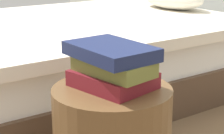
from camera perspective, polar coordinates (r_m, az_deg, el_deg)
bed at (r=2.57m, az=-4.34°, el=1.96°), size 1.60×2.06×0.62m
book_maroon at (r=1.35m, az=0.12°, el=-1.78°), size 0.28×0.24×0.05m
book_olive at (r=1.31m, az=0.19°, el=0.15°), size 0.28×0.18×0.05m
book_navy at (r=1.31m, az=-0.28°, el=2.30°), size 0.30×0.20×0.04m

